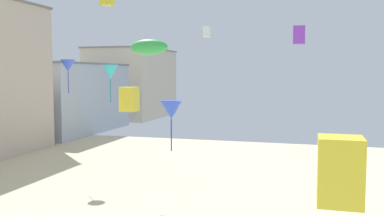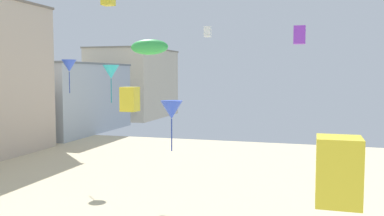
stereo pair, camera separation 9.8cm
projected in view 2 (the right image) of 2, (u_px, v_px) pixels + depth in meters
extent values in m
cube|color=#ADB7C1|center=(71.00, 98.00, 69.40)|extent=(11.24, 21.95, 11.10)
cube|color=slate|center=(71.00, 64.00, 68.93)|extent=(11.46, 22.39, 0.30)
cube|color=beige|center=(134.00, 84.00, 93.48)|extent=(13.56, 21.33, 14.82)
cube|color=gray|center=(134.00, 50.00, 92.87)|extent=(13.83, 21.76, 0.30)
cube|color=white|center=(208.00, 32.00, 31.02)|extent=(0.49, 0.49, 0.77)
cone|color=blue|center=(172.00, 110.00, 23.47)|extent=(1.26, 1.26, 1.03)
cylinder|color=#233995|center=(172.00, 135.00, 23.58)|extent=(0.07, 0.07, 1.83)
cone|color=#2DB7CC|center=(111.00, 72.00, 28.04)|extent=(1.12, 1.12, 0.92)
cylinder|color=teal|center=(111.00, 91.00, 28.15)|extent=(0.06, 0.06, 1.63)
cube|color=yellow|center=(338.00, 171.00, 10.56)|extent=(1.10, 1.10, 1.73)
cube|color=purple|center=(300.00, 35.00, 22.19)|extent=(0.61, 0.61, 0.96)
cone|color=blue|center=(69.00, 66.00, 36.91)|extent=(1.30, 1.30, 1.07)
cylinder|color=#233995|center=(69.00, 82.00, 37.03)|extent=(0.07, 0.07, 1.89)
ellipsoid|color=green|center=(149.00, 47.00, 24.54)|extent=(2.34, 0.65, 0.91)
cube|color=yellow|center=(130.00, 99.00, 25.31)|extent=(0.94, 0.94, 1.48)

